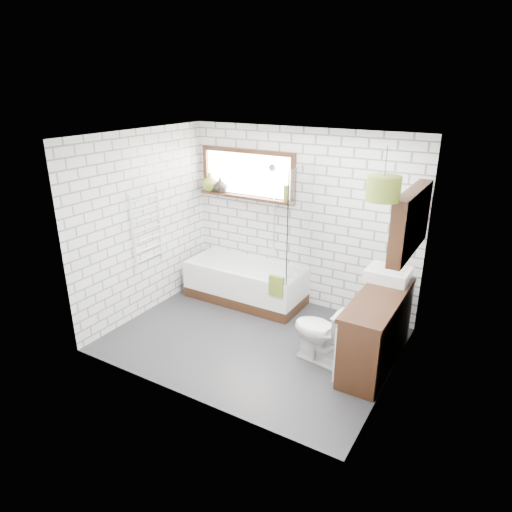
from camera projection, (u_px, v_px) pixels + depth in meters
The scene contains 22 objects.
floor at pixel (253, 340), 5.77m from camera, with size 3.40×2.60×0.01m, color #27272B.
ceiling at pixel (252, 136), 4.87m from camera, with size 3.40×2.60×0.01m, color white.
wall_back at pixel (301, 219), 6.37m from camera, with size 3.40×0.01×2.50m, color white.
wall_front at pixel (181, 287), 4.27m from camera, with size 3.40×0.01×2.50m, color white.
wall_left at pixel (144, 225), 6.13m from camera, with size 0.01×2.60×2.50m, color white.
wall_right at pixel (400, 276), 4.51m from camera, with size 0.01×2.60×2.50m, color white.
window at pixel (247, 175), 6.54m from camera, with size 1.52×0.16×0.68m, color black.
towel_radiator at pixel (147, 229), 6.13m from camera, with size 0.06×0.52×1.00m, color white.
mirror_cabinet at pixel (410, 221), 4.89m from camera, with size 0.16×1.20×0.70m, color black.
shower_riser at pixel (274, 209), 6.48m from camera, with size 0.02×0.02×1.30m, color silver.
bathtub at pixel (246, 282), 6.73m from camera, with size 1.73×0.76×0.56m, color white.
shower_screen at pixel (300, 224), 5.95m from camera, with size 0.02×0.72×1.50m, color white.
towel_green at pixel (276, 286), 5.99m from camera, with size 0.21×0.06×0.28m, color #5F7121.
towel_beige at pixel (276, 286), 5.99m from camera, with size 0.19×0.05×0.24m, color tan.
vanity at pixel (377, 330), 5.16m from camera, with size 0.47×1.46×0.84m, color black.
basin at pixel (388, 274), 5.42m from camera, with size 0.49×0.43×0.14m, color white.
tap at pixel (402, 273), 5.32m from camera, with size 0.03×0.03×0.16m, color silver.
toilet at pixel (323, 332), 5.20m from camera, with size 0.73×0.42×0.75m, color white.
vase_olive at pixel (210, 183), 6.88m from camera, with size 0.26×0.26×0.27m, color olive.
vase_dark at pixel (220, 186), 6.81m from camera, with size 0.20×0.20×0.21m, color black.
bottle at pixel (286, 195), 6.28m from camera, with size 0.07×0.07×0.22m, color olive.
pendant at pixel (383, 188), 4.34m from camera, with size 0.33×0.33×0.24m, color #5F7121.
Camera 1 is at (2.59, -4.28, 3.06)m, focal length 32.00 mm.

